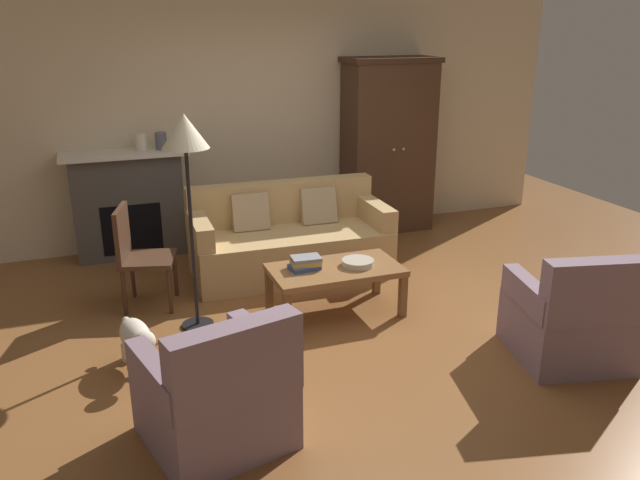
# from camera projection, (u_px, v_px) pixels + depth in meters

# --- Properties ---
(ground_plane) EXTENTS (9.60, 9.60, 0.00)m
(ground_plane) POSITION_uv_depth(u_px,v_px,m) (349.00, 322.00, 5.32)
(ground_plane) COLOR brown
(back_wall) EXTENTS (7.20, 0.10, 2.80)m
(back_wall) POSITION_uv_depth(u_px,v_px,m) (263.00, 113.00, 7.13)
(back_wall) COLOR beige
(back_wall) RESTS_ON ground
(fireplace) EXTENTS (1.26, 0.48, 1.12)m
(fireplace) POSITION_uv_depth(u_px,v_px,m) (129.00, 204.00, 6.67)
(fireplace) COLOR #4C4947
(fireplace) RESTS_ON ground
(armoire) EXTENTS (1.06, 0.57, 2.00)m
(armoire) POSITION_uv_depth(u_px,v_px,m) (388.00, 146.00, 7.42)
(armoire) COLOR #472D1E
(armoire) RESTS_ON ground
(couch) EXTENTS (1.94, 0.90, 0.86)m
(couch) POSITION_uv_depth(u_px,v_px,m) (289.00, 241.00, 6.30)
(couch) COLOR tan
(couch) RESTS_ON ground
(coffee_table) EXTENTS (1.10, 0.60, 0.42)m
(coffee_table) POSITION_uv_depth(u_px,v_px,m) (335.00, 273.00, 5.37)
(coffee_table) COLOR olive
(coffee_table) RESTS_ON ground
(fruit_bowl) EXTENTS (0.27, 0.27, 0.05)m
(fruit_bowl) POSITION_uv_depth(u_px,v_px,m) (358.00, 263.00, 5.38)
(fruit_bowl) COLOR beige
(fruit_bowl) RESTS_ON coffee_table
(book_stack) EXTENTS (0.27, 0.20, 0.10)m
(book_stack) POSITION_uv_depth(u_px,v_px,m) (305.00, 263.00, 5.31)
(book_stack) COLOR #38569E
(book_stack) RESTS_ON coffee_table
(mantel_vase_cream) EXTENTS (0.12, 0.12, 0.18)m
(mantel_vase_cream) POSITION_uv_depth(u_px,v_px,m) (141.00, 142.00, 6.50)
(mantel_vase_cream) COLOR beige
(mantel_vase_cream) RESTS_ON fireplace
(mantel_vase_slate) EXTENTS (0.12, 0.12, 0.18)m
(mantel_vase_slate) POSITION_uv_depth(u_px,v_px,m) (161.00, 141.00, 6.57)
(mantel_vase_slate) COLOR #565B66
(mantel_vase_slate) RESTS_ON fireplace
(armchair_near_left) EXTENTS (0.92, 0.93, 0.88)m
(armchair_near_left) POSITION_uv_depth(u_px,v_px,m) (218.00, 396.00, 3.71)
(armchair_near_left) COLOR gray
(armchair_near_left) RESTS_ON ground
(armchair_near_right) EXTENTS (0.92, 0.92, 0.88)m
(armchair_near_right) POSITION_uv_depth(u_px,v_px,m) (572.00, 320.00, 4.65)
(armchair_near_right) COLOR gray
(armchair_near_right) RESTS_ON ground
(side_chair_wooden) EXTENTS (0.54, 0.54, 0.90)m
(side_chair_wooden) POSITION_uv_depth(u_px,v_px,m) (137.00, 251.00, 5.47)
(side_chair_wooden) COLOR #472D1E
(side_chair_wooden) RESTS_ON ground
(floor_lamp) EXTENTS (0.36, 0.36, 1.74)m
(floor_lamp) POSITION_uv_depth(u_px,v_px,m) (186.00, 145.00, 4.76)
(floor_lamp) COLOR black
(floor_lamp) RESTS_ON ground
(dog) EXTENTS (0.28, 0.57, 0.39)m
(dog) POSITION_uv_depth(u_px,v_px,m) (137.00, 338.00, 4.54)
(dog) COLOR beige
(dog) RESTS_ON ground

